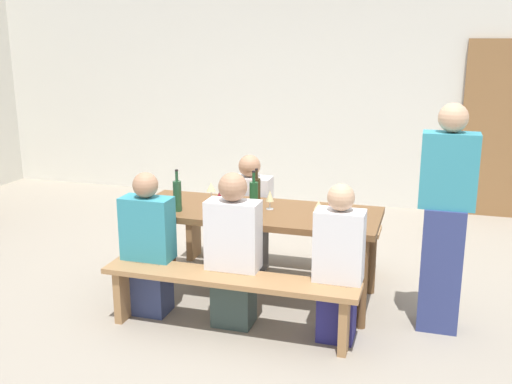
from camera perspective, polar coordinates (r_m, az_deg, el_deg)
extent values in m
plane|color=gray|center=(5.10, 0.00, -9.83)|extent=(24.00, 24.00, 0.00)
cube|color=silver|center=(7.78, 6.92, 10.72)|extent=(14.00, 0.20, 3.20)
cube|color=olive|center=(7.62, 22.43, 5.48)|extent=(0.90, 0.06, 2.10)
cube|color=brown|center=(4.85, 0.00, -2.00)|extent=(2.00, 0.78, 0.05)
cylinder|color=brown|center=(5.02, -11.27, -6.24)|extent=(0.07, 0.07, 0.70)
cylinder|color=brown|center=(4.50, 10.16, -8.67)|extent=(0.07, 0.07, 0.70)
cylinder|color=brown|center=(5.57, -8.12, -3.98)|extent=(0.07, 0.07, 0.70)
cylinder|color=brown|center=(5.11, 11.05, -5.84)|extent=(0.07, 0.07, 0.70)
cube|color=#9E7247|center=(4.33, -2.66, -8.24)|extent=(1.90, 0.30, 0.04)
cube|color=#9E7247|center=(4.75, -12.47, -9.42)|extent=(0.06, 0.24, 0.41)
cube|color=#9E7247|center=(4.24, 8.52, -12.25)|extent=(0.06, 0.24, 0.41)
cube|color=#9E7247|center=(5.57, 2.05, -2.97)|extent=(1.90, 0.30, 0.04)
cube|color=#9E7247|center=(5.90, -5.99, -4.33)|extent=(0.06, 0.24, 0.41)
cube|color=#9E7247|center=(5.50, 10.65, -5.93)|extent=(0.06, 0.24, 0.41)
cylinder|color=#234C2D|center=(4.82, -7.54, -0.40)|extent=(0.07, 0.07, 0.25)
cylinder|color=#234C2D|center=(4.78, -7.61, 1.52)|extent=(0.02, 0.02, 0.08)
cylinder|color=black|center=(4.77, -7.62, 2.07)|extent=(0.03, 0.03, 0.01)
cylinder|color=#332814|center=(5.05, 0.05, 0.18)|extent=(0.07, 0.07, 0.20)
cylinder|color=#332814|center=(5.02, 0.05, 1.71)|extent=(0.02, 0.02, 0.07)
cylinder|color=black|center=(5.01, 0.05, 2.18)|extent=(0.03, 0.03, 0.01)
cylinder|color=#194723|center=(4.82, -0.20, -0.37)|extent=(0.07, 0.07, 0.23)
cylinder|color=#194723|center=(4.78, -0.20, 1.43)|extent=(0.02, 0.02, 0.08)
cylinder|color=black|center=(4.77, -0.20, 1.98)|extent=(0.03, 0.03, 0.01)
cylinder|color=silver|center=(4.60, 5.98, -2.64)|extent=(0.06, 0.06, 0.01)
cylinder|color=silver|center=(4.59, 5.99, -2.14)|extent=(0.01, 0.01, 0.08)
cone|color=beige|center=(4.57, 6.02, -1.24)|extent=(0.07, 0.07, 0.07)
cylinder|color=silver|center=(4.86, -3.34, -1.63)|extent=(0.06, 0.06, 0.01)
cylinder|color=silver|center=(4.85, -3.35, -1.11)|extent=(0.01, 0.01, 0.09)
cone|color=maroon|center=(4.83, -3.37, -0.10)|extent=(0.08, 0.08, 0.09)
cylinder|color=silver|center=(5.09, -4.30, -0.91)|extent=(0.06, 0.06, 0.01)
cylinder|color=silver|center=(5.08, -4.31, -0.40)|extent=(0.01, 0.01, 0.09)
cone|color=beige|center=(5.06, -4.32, 0.48)|extent=(0.08, 0.08, 0.07)
cylinder|color=silver|center=(4.53, 7.04, -2.93)|extent=(0.06, 0.06, 0.01)
cylinder|color=silver|center=(4.52, 7.06, -2.40)|extent=(0.01, 0.01, 0.08)
cone|color=maroon|center=(4.50, 7.09, -1.47)|extent=(0.07, 0.07, 0.07)
cylinder|color=silver|center=(4.86, 1.33, -1.63)|extent=(0.06, 0.06, 0.01)
cylinder|color=silver|center=(4.85, 1.33, -1.24)|extent=(0.01, 0.01, 0.06)
cone|color=beige|center=(4.83, 1.34, -0.35)|extent=(0.07, 0.07, 0.09)
cube|color=navy|center=(4.80, -10.09, -8.78)|extent=(0.29, 0.24, 0.45)
cube|color=teal|center=(4.63, -10.35, -3.44)|extent=(0.39, 0.20, 0.49)
sphere|color=#A87A5B|center=(4.54, -10.54, 0.66)|extent=(0.19, 0.19, 0.19)
cube|color=#344541|center=(4.55, -2.14, -9.91)|extent=(0.29, 0.24, 0.45)
cube|color=silver|center=(4.37, -2.20, -4.14)|extent=(0.39, 0.20, 0.52)
sphere|color=#A87A5B|center=(4.27, -2.24, 0.49)|extent=(0.21, 0.21, 0.21)
cube|color=navy|center=(4.38, 7.75, -11.04)|extent=(0.26, 0.24, 0.45)
cube|color=silver|center=(4.19, 7.97, -5.12)|extent=(0.34, 0.20, 0.51)
sphere|color=tan|center=(4.09, 8.14, -0.51)|extent=(0.19, 0.19, 0.19)
cube|color=#49484B|center=(5.56, -0.60, -5.24)|extent=(0.30, 0.24, 0.45)
cube|color=silver|center=(5.42, -0.62, -0.80)|extent=(0.40, 0.20, 0.44)
sphere|color=#A87A5B|center=(5.35, -0.63, 2.52)|extent=(0.20, 0.20, 0.20)
cube|color=navy|center=(4.60, 17.27, -7.02)|extent=(0.29, 0.24, 0.93)
cube|color=teal|center=(4.39, 17.99, 1.96)|extent=(0.39, 0.20, 0.54)
sphere|color=tan|center=(4.33, 18.37, 6.77)|extent=(0.21, 0.21, 0.21)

